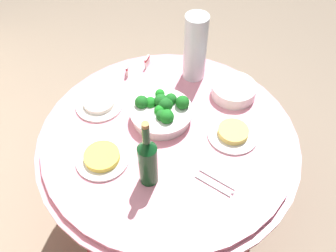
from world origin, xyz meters
name	(u,v)px	position (x,y,z in m)	size (l,w,h in m)	color
ground_plane	(168,212)	(0.00, 0.00, 0.00)	(6.00, 6.00, 0.00)	gray
buffet_table	(168,178)	(0.00, 0.00, 0.38)	(1.16, 1.16, 0.74)	maroon
broccoli_bowl	(162,111)	(0.09, 0.01, 0.79)	(0.28, 0.28, 0.11)	white
plate_stack	(234,90)	(0.17, -0.35, 0.77)	(0.21, 0.21, 0.06)	white
wine_bottle	(148,160)	(-0.21, 0.12, 0.87)	(0.07, 0.07, 0.34)	#10451D
decorative_fruit_vase	(195,49)	(0.35, -0.20, 0.90)	(0.11, 0.11, 0.34)	silver
serving_tongs	(216,184)	(-0.29, -0.13, 0.74)	(0.15, 0.14, 0.01)	silver
food_plate_noodles	(233,133)	(-0.07, -0.27, 0.76)	(0.22, 0.22, 0.04)	white
food_plate_rice	(99,104)	(0.23, 0.28, 0.75)	(0.22, 0.22, 0.03)	white
food_plate_fried_egg	(102,158)	(-0.08, 0.29, 0.76)	(0.22, 0.22, 0.04)	white
label_placard_front	(127,69)	(0.43, 0.12, 0.77)	(0.05, 0.02, 0.05)	white
label_placard_mid	(147,61)	(0.47, 0.01, 0.77)	(0.05, 0.03, 0.05)	white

